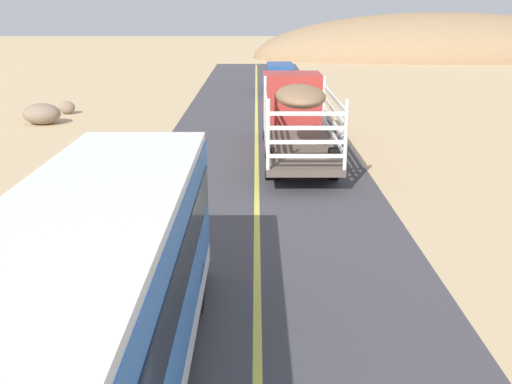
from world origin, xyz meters
The scene contains 6 objects.
livestock_truck centered at (1.54, 20.92, 1.79)m, with size 2.53×9.70×3.02m.
bus centered at (-2.30, 3.65, 1.75)m, with size 2.54×10.00×3.21m.
car_far centered at (1.61, 38.56, 1.09)m, with size 1.90×4.62×1.93m.
boulder_near_shoulder centered at (-10.78, 26.65, 0.53)m, with size 1.87×1.48×1.06m, color #84705B.
boulder_mid_field centered at (-10.43, 29.71, 0.36)m, with size 0.86×0.66×0.71m, color #84705B.
distant_hill centered at (20.78, 67.21, 0.00)m, with size 42.22×16.87×10.13m, color #957553.
Camera 1 is at (-0.03, -3.92, 5.73)m, focal length 43.09 mm.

